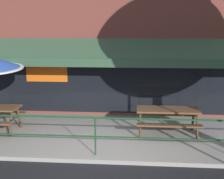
{
  "coord_description": "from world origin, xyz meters",
  "views": [
    {
      "loc": [
        1.0,
        -6.87,
        3.12
      ],
      "look_at": [
        0.3,
        1.6,
        1.5
      ],
      "focal_mm": 50.0,
      "sensor_mm": 36.0,
      "label": 1
    }
  ],
  "objects": [
    {
      "name": "patio_deck",
      "position": [
        0.0,
        2.0,
        0.05
      ],
      "size": [
        15.0,
        4.0,
        0.1
      ],
      "primitive_type": "cube",
      "color": "#9E998E",
      "rests_on": "ground"
    },
    {
      "name": "restaurant_building",
      "position": [
        -0.0,
        4.23,
        4.1
      ],
      "size": [
        15.0,
        1.6,
        8.27
      ],
      "color": "brown",
      "rests_on": "ground"
    },
    {
      "name": "ground_plane",
      "position": [
        0.0,
        0.0,
        0.0
      ],
      "size": [
        120.0,
        120.0,
        0.0
      ],
      "primitive_type": "plane",
      "color": "black"
    },
    {
      "name": "patio_railing",
      "position": [
        0.0,
        0.3,
        0.8
      ],
      "size": [
        13.84,
        0.04,
        0.97
      ],
      "color": "#194723",
      "rests_on": "patio_deck"
    },
    {
      "name": "picnic_table_centre",
      "position": [
        1.89,
        2.05,
        0.71
      ],
      "size": [
        1.8,
        1.42,
        0.76
      ],
      "color": "brown",
      "rests_on": "patio_deck"
    }
  ]
}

